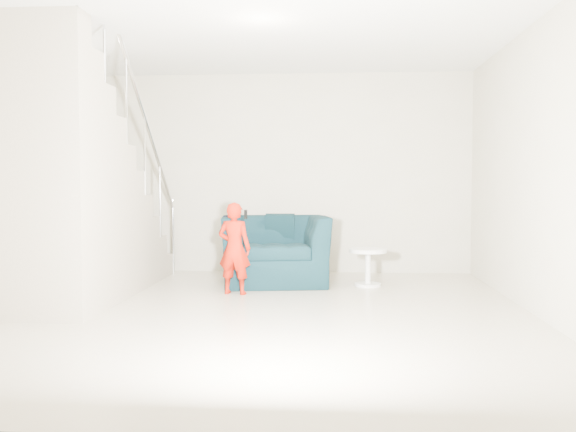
# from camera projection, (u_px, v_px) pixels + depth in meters

# --- Properties ---
(floor) EXTENTS (5.50, 5.50, 0.00)m
(floor) POSITION_uv_depth(u_px,v_px,m) (262.00, 314.00, 5.63)
(floor) COLOR tan
(floor) RESTS_ON ground
(ceiling) EXTENTS (5.50, 5.50, 0.00)m
(ceiling) POSITION_uv_depth(u_px,v_px,m) (262.00, 18.00, 5.49)
(ceiling) COLOR silver
(ceiling) RESTS_ON back_wall
(back_wall) EXTENTS (5.00, 0.00, 5.00)m
(back_wall) POSITION_uv_depth(u_px,v_px,m) (285.00, 173.00, 8.30)
(back_wall) COLOR #AEA78E
(back_wall) RESTS_ON floor
(front_wall) EXTENTS (5.00, 0.00, 5.00)m
(front_wall) POSITION_uv_depth(u_px,v_px,m) (194.00, 153.00, 2.82)
(front_wall) COLOR #AEA78E
(front_wall) RESTS_ON floor
(right_wall) EXTENTS (0.00, 5.50, 5.50)m
(right_wall) POSITION_uv_depth(u_px,v_px,m) (543.00, 168.00, 5.38)
(right_wall) COLOR #AEA78E
(right_wall) RESTS_ON floor
(armchair) EXTENTS (1.41, 1.28, 0.82)m
(armchair) POSITION_uv_depth(u_px,v_px,m) (275.00, 250.00, 7.39)
(armchair) COLOR black
(armchair) RESTS_ON floor
(toddler) EXTENTS (0.41, 0.31, 1.01)m
(toddler) POSITION_uv_depth(u_px,v_px,m) (234.00, 248.00, 6.65)
(toddler) COLOR #A51705
(toddler) RESTS_ON floor
(side_table) EXTENTS (0.45, 0.45, 0.45)m
(side_table) POSITION_uv_depth(u_px,v_px,m) (368.00, 261.00, 7.18)
(side_table) COLOR silver
(side_table) RESTS_ON floor
(staircase) EXTENTS (1.02, 3.03, 3.62)m
(staircase) POSITION_uv_depth(u_px,v_px,m) (76.00, 209.00, 6.28)
(staircase) COLOR #ADA089
(staircase) RESTS_ON floor
(cushion) EXTENTS (0.37, 0.18, 0.36)m
(cushion) POSITION_uv_depth(u_px,v_px,m) (280.00, 228.00, 7.73)
(cushion) COLOR black
(cushion) RESTS_ON armchair
(throw) EXTENTS (0.06, 0.56, 0.62)m
(throw) POSITION_uv_depth(u_px,v_px,m) (229.00, 241.00, 7.41)
(throw) COLOR black
(throw) RESTS_ON armchair
(phone) EXTENTS (0.03, 0.05, 0.10)m
(phone) POSITION_uv_depth(u_px,v_px,m) (246.00, 214.00, 6.61)
(phone) COLOR black
(phone) RESTS_ON toddler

